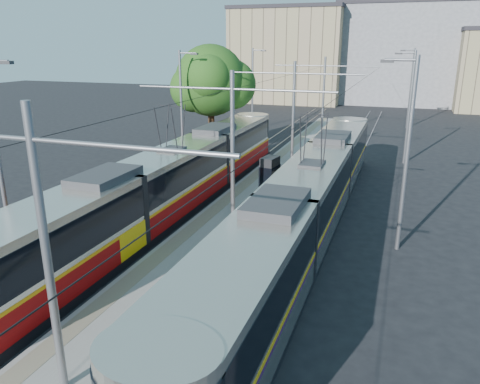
% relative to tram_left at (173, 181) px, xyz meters
% --- Properties ---
extents(ground, '(160.00, 160.00, 0.00)m').
position_rel_tram_left_xyz_m(ground, '(3.60, -8.95, -1.71)').
color(ground, black).
rests_on(ground, ground).
extents(platform, '(4.00, 50.00, 0.30)m').
position_rel_tram_left_xyz_m(platform, '(3.60, 8.05, -1.56)').
color(platform, gray).
rests_on(platform, ground).
extents(tactile_strip_left, '(0.70, 50.00, 0.01)m').
position_rel_tram_left_xyz_m(tactile_strip_left, '(2.15, 8.05, -1.40)').
color(tactile_strip_left, gray).
rests_on(tactile_strip_left, platform).
extents(tactile_strip_right, '(0.70, 50.00, 0.01)m').
position_rel_tram_left_xyz_m(tactile_strip_right, '(5.05, 8.05, -1.40)').
color(tactile_strip_right, gray).
rests_on(tactile_strip_right, platform).
extents(rails, '(8.71, 70.00, 0.03)m').
position_rel_tram_left_xyz_m(rails, '(3.60, 8.05, -1.69)').
color(rails, gray).
rests_on(rails, ground).
extents(tram_left, '(2.43, 28.33, 5.50)m').
position_rel_tram_left_xyz_m(tram_left, '(0.00, 0.00, 0.00)').
color(tram_left, black).
rests_on(tram_left, ground).
extents(tram_right, '(2.43, 29.76, 5.50)m').
position_rel_tram_left_xyz_m(tram_right, '(7.20, -0.56, 0.15)').
color(tram_right, black).
rests_on(tram_right, ground).
extents(catenary, '(9.20, 70.00, 7.00)m').
position_rel_tram_left_xyz_m(catenary, '(3.60, 5.20, 2.81)').
color(catenary, gray).
rests_on(catenary, platform).
extents(street_lamps, '(15.18, 38.22, 8.00)m').
position_rel_tram_left_xyz_m(street_lamps, '(3.60, 12.05, 2.47)').
color(street_lamps, gray).
rests_on(street_lamps, ground).
extents(shelter, '(0.87, 1.25, 2.57)m').
position_rel_tram_left_xyz_m(shelter, '(4.57, 1.95, -0.06)').
color(shelter, black).
rests_on(shelter, platform).
extents(tree, '(5.79, 5.35, 8.41)m').
position_rel_tram_left_xyz_m(tree, '(-2.69, 12.50, 3.98)').
color(tree, '#382314').
rests_on(tree, ground).
extents(building_left, '(16.32, 12.24, 13.56)m').
position_rel_tram_left_xyz_m(building_left, '(-6.40, 51.05, 5.08)').
color(building_left, gray).
rests_on(building_left, ground).
extents(building_centre, '(18.36, 14.28, 14.06)m').
position_rel_tram_left_xyz_m(building_centre, '(9.60, 55.05, 5.33)').
color(building_centre, gray).
rests_on(building_centre, ground).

